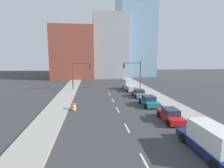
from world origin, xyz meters
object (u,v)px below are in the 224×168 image
traffic_barrel (74,107)px  box_truck_navy (211,141)px  sedan_teal (149,101)px  sedan_gray (139,93)px  pickup_truck_silver (130,86)px  traffic_signal_right (136,71)px  traffic_signal_left (78,72)px  sedan_red (171,115)px

traffic_barrel → box_truck_navy: size_ratio=0.15×
sedan_teal → sedan_gray: (0.24, 6.26, -0.06)m
sedan_gray → pickup_truck_silver: size_ratio=0.69×
sedan_teal → sedan_gray: bearing=86.7°
traffic_signal_right → sedan_gray: bearing=-99.5°
traffic_signal_right → sedan_gray: 8.98m
sedan_teal → box_truck_navy: bearing=-90.5°
traffic_barrel → sedan_gray: (11.28, 7.36, 0.16)m
traffic_signal_left → sedan_red: traffic_signal_left is taller
traffic_barrel → sedan_red: sedan_red is taller
traffic_signal_right → sedan_teal: 14.90m
traffic_signal_left → box_truck_navy: traffic_signal_left is taller
sedan_gray → traffic_signal_left: bearing=146.9°
sedan_red → pickup_truck_silver: 19.73m
sedan_teal → sedan_gray: sedan_teal is taller
box_truck_navy → sedan_red: size_ratio=1.40×
box_truck_navy → traffic_signal_right: bearing=87.1°
box_truck_navy → sedan_gray: bearing=89.8°
sedan_red → box_truck_navy: bearing=-89.1°
traffic_signal_left → traffic_barrel: bearing=-88.3°
traffic_barrel → box_truck_navy: 16.79m
sedan_red → traffic_signal_left: bearing=122.1°
traffic_signal_left → pickup_truck_silver: 11.98m
sedan_red → sedan_teal: sedan_teal is taller
box_truck_navy → sedan_red: box_truck_navy is taller
traffic_signal_left → traffic_barrel: size_ratio=6.73×
box_truck_navy → sedan_teal: 13.62m
traffic_barrel → sedan_red: bearing=-25.5°
box_truck_navy → sedan_gray: box_truck_navy is taller
traffic_signal_left → sedan_gray: traffic_signal_left is taller
traffic_signal_left → pickup_truck_silver: bearing=-6.1°
traffic_signal_left → sedan_red: (11.84, -20.94, -3.45)m
traffic_signal_left → pickup_truck_silver: size_ratio=1.03×
traffic_signal_right → sedan_teal: bearing=-96.4°
sedan_gray → pickup_truck_silver: bearing=93.8°
traffic_barrel → sedan_gray: bearing=33.1°
traffic_barrel → sedan_gray: sedan_gray is taller
traffic_signal_left → sedan_teal: bearing=-51.4°
sedan_red → pickup_truck_silver: bearing=93.6°
sedan_red → sedan_teal: bearing=95.6°
sedan_gray → box_truck_navy: bearing=-88.6°
traffic_signal_right → traffic_barrel: 20.35m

